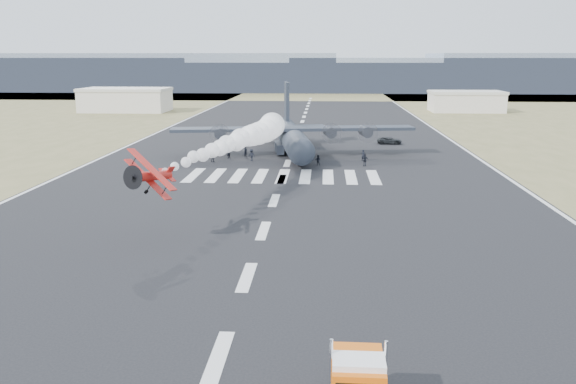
# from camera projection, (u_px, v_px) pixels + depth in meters

# --- Properties ---
(ground) EXTENTS (500.00, 500.00, 0.00)m
(ground) POSITION_uv_depth(u_px,v_px,m) (218.00, 357.00, 32.20)
(ground) COLOR black
(ground) RESTS_ON ground
(scrub_far) EXTENTS (500.00, 80.00, 0.00)m
(scrub_far) POSITION_uv_depth(u_px,v_px,m) (312.00, 94.00, 256.29)
(scrub_far) COLOR olive
(scrub_far) RESTS_ON ground
(runway_markings) EXTENTS (60.00, 260.00, 0.01)m
(runway_markings) POSITION_uv_depth(u_px,v_px,m) (287.00, 163.00, 90.66)
(runway_markings) COLOR silver
(runway_markings) RESTS_ON ground
(ridge_seg_b) EXTENTS (150.00, 50.00, 15.00)m
(ridge_seg_b) POSITION_uv_depth(u_px,v_px,m) (42.00, 74.00, 291.51)
(ridge_seg_b) COLOR slate
(ridge_seg_b) RESTS_ON ground
(ridge_seg_c) EXTENTS (150.00, 50.00, 17.00)m
(ridge_seg_c) POSITION_uv_depth(u_px,v_px,m) (176.00, 72.00, 287.48)
(ridge_seg_c) COLOR slate
(ridge_seg_c) RESTS_ON ground
(ridge_seg_d) EXTENTS (150.00, 50.00, 13.00)m
(ridge_seg_d) POSITION_uv_depth(u_px,v_px,m) (314.00, 76.00, 284.11)
(ridge_seg_d) COLOR slate
(ridge_seg_d) RESTS_ON ground
(ridge_seg_e) EXTENTS (150.00, 50.00, 15.00)m
(ridge_seg_e) POSITION_uv_depth(u_px,v_px,m) (455.00, 74.00, 280.08)
(ridge_seg_e) COLOR slate
(ridge_seg_e) RESTS_ON ground
(hangar_left) EXTENTS (24.50, 14.50, 6.70)m
(hangar_left) POSITION_uv_depth(u_px,v_px,m) (126.00, 100.00, 175.78)
(hangar_left) COLOR beige
(hangar_left) RESTS_ON ground
(hangar_right) EXTENTS (20.50, 12.50, 5.90)m
(hangar_right) POSITION_uv_depth(u_px,v_px,m) (466.00, 101.00, 174.99)
(hangar_right) COLOR beige
(hangar_right) RESTS_ON ground
(aerobatic_biplane) EXTENTS (4.75, 5.19, 4.29)m
(aerobatic_biplane) POSITION_uv_depth(u_px,v_px,m) (151.00, 176.00, 51.47)
(aerobatic_biplane) COLOR red
(smoke_trail) EXTENTS (9.14, 33.86, 3.53)m
(smoke_trail) POSITION_uv_depth(u_px,v_px,m) (257.00, 133.00, 77.69)
(smoke_trail) COLOR white
(transport_aircraft) EXTENTS (38.67, 31.72, 11.16)m
(transport_aircraft) POSITION_uv_depth(u_px,v_px,m) (292.00, 136.00, 98.78)
(transport_aircraft) COLOR #1E242E
(transport_aircraft) RESTS_ON ground
(support_vehicle) EXTENTS (4.52, 2.17, 1.24)m
(support_vehicle) POSITION_uv_depth(u_px,v_px,m) (389.00, 141.00, 110.59)
(support_vehicle) COLOR black
(support_vehicle) RESTS_ON ground
(crew_a) EXTENTS (0.79, 0.82, 1.74)m
(crew_a) POSITION_uv_depth(u_px,v_px,m) (246.00, 152.00, 96.13)
(crew_a) COLOR black
(crew_a) RESTS_ON ground
(crew_b) EXTENTS (0.77, 0.49, 1.56)m
(crew_b) POSITION_uv_depth(u_px,v_px,m) (318.00, 160.00, 88.91)
(crew_b) COLOR black
(crew_b) RESTS_ON ground
(crew_c) EXTENTS (1.29, 0.93, 1.81)m
(crew_c) POSITION_uv_depth(u_px,v_px,m) (251.00, 155.00, 92.60)
(crew_c) COLOR black
(crew_c) RESTS_ON ground
(crew_d) EXTENTS (1.13, 0.76, 1.76)m
(crew_d) POSITION_uv_depth(u_px,v_px,m) (365.00, 160.00, 88.12)
(crew_d) COLOR black
(crew_d) RESTS_ON ground
(crew_e) EXTENTS (0.88, 1.02, 1.78)m
(crew_e) POSITION_uv_depth(u_px,v_px,m) (296.00, 158.00, 89.81)
(crew_e) COLOR black
(crew_e) RESTS_ON ground
(crew_f) EXTENTS (1.58, 1.06, 1.63)m
(crew_f) POSITION_uv_depth(u_px,v_px,m) (213.00, 156.00, 91.78)
(crew_f) COLOR black
(crew_f) RESTS_ON ground
(crew_g) EXTENTS (0.81, 0.78, 1.71)m
(crew_g) POSITION_uv_depth(u_px,v_px,m) (363.00, 155.00, 92.75)
(crew_g) COLOR black
(crew_g) RESTS_ON ground
(crew_h) EXTENTS (0.93, 1.05, 1.84)m
(crew_h) POSITION_uv_depth(u_px,v_px,m) (228.00, 152.00, 95.12)
(crew_h) COLOR black
(crew_h) RESTS_ON ground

